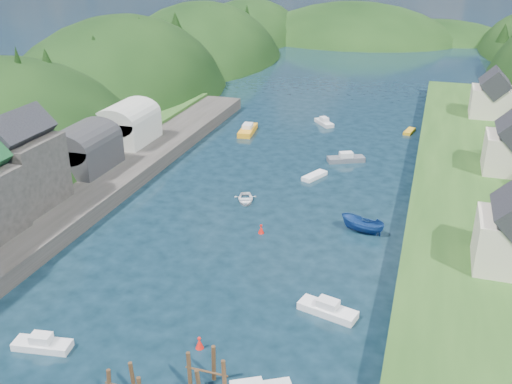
% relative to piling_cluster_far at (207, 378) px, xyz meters
% --- Properties ---
extents(ground, '(600.00, 600.00, 0.00)m').
position_rel_piling_cluster_far_xyz_m(ground, '(-4.87, 49.36, -1.37)').
color(ground, black).
rests_on(ground, ground).
extents(hillside_left, '(44.00, 245.56, 52.00)m').
position_rel_piling_cluster_far_xyz_m(hillside_left, '(-49.87, 74.36, -9.40)').
color(hillside_left, black).
rests_on(hillside_left, ground).
extents(far_hills, '(103.00, 68.00, 44.00)m').
position_rel_piling_cluster_far_xyz_m(far_hills, '(-3.65, 173.37, -12.17)').
color(far_hills, black).
rests_on(far_hills, ground).
extents(hill_trees, '(91.79, 148.87, 12.25)m').
position_rel_piling_cluster_far_xyz_m(hill_trees, '(-3.97, 64.18, 9.75)').
color(hill_trees, black).
rests_on(hill_trees, ground).
extents(quay_left, '(12.00, 110.00, 2.00)m').
position_rel_piling_cluster_far_xyz_m(quay_left, '(-28.87, 19.36, -0.37)').
color(quay_left, '#2D2B28').
rests_on(quay_left, ground).
extents(boat_sheds, '(7.00, 21.00, 7.50)m').
position_rel_piling_cluster_far_xyz_m(boat_sheds, '(-30.87, 38.36, 3.90)').
color(boat_sheds, '#2D2D30').
rests_on(boat_sheds, quay_left).
extents(terrace_right, '(16.00, 120.00, 2.40)m').
position_rel_piling_cluster_far_xyz_m(terrace_right, '(20.13, 39.36, -0.17)').
color(terrace_right, '#234719').
rests_on(terrace_right, ground).
extents(right_bank_cottages, '(9.00, 59.24, 8.41)m').
position_rel_piling_cluster_far_xyz_m(right_bank_cottages, '(23.13, 47.70, 4.47)').
color(right_bank_cottages, beige).
rests_on(right_bank_cottages, terrace_right).
extents(piling_cluster_far, '(3.29, 3.06, 3.88)m').
position_rel_piling_cluster_far_xyz_m(piling_cluster_far, '(0.00, 0.00, 0.00)').
color(piling_cluster_far, '#382314').
rests_on(piling_cluster_far, ground).
extents(channel_buoy_near, '(0.70, 0.70, 1.10)m').
position_rel_piling_cluster_far_xyz_m(channel_buoy_near, '(-2.50, 4.48, -0.89)').
color(channel_buoy_near, red).
rests_on(channel_buoy_near, ground).
extents(channel_buoy_far, '(0.70, 0.70, 1.10)m').
position_rel_piling_cluster_far_xyz_m(channel_buoy_far, '(-3.56, 25.12, -0.89)').
color(channel_buoy_far, red).
rests_on(channel_buoy_far, ground).
extents(moored_boats, '(35.64, 81.09, 2.22)m').
position_rel_piling_cluster_far_xyz_m(moored_boats, '(-6.23, 23.71, -0.74)').
color(moored_boats, silver).
rests_on(moored_boats, ground).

